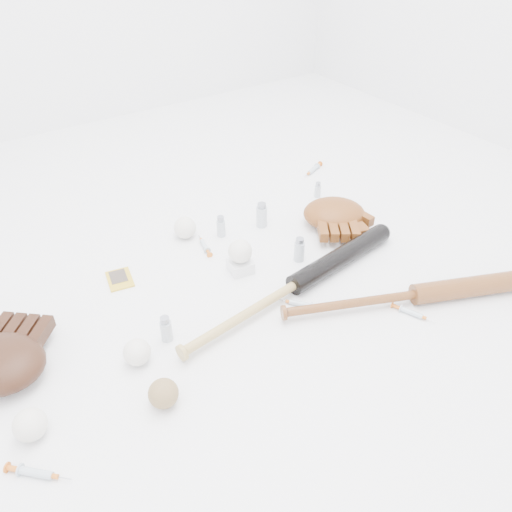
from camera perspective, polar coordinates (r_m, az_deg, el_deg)
bat_dark at (r=1.47m, az=4.52°, el=-3.27°), size 0.86×0.17×0.06m
bat_wood at (r=1.50m, az=17.84°, el=-4.19°), size 0.79×0.38×0.06m
glove_tan at (r=1.77m, az=8.93°, el=4.84°), size 0.36×0.36×0.09m
trading_card at (r=1.58m, az=-15.30°, el=-2.57°), size 0.09×0.11×0.01m
pedestal at (r=1.55m, az=-1.79°, el=-1.13°), size 0.08×0.08×0.04m
baseball_on_pedestal at (r=1.52m, az=-1.83°, el=0.54°), size 0.07×0.07×0.07m
baseball_left at (r=1.24m, az=-24.40°, el=-17.16°), size 0.07×0.07×0.07m
baseball_upper at (r=1.71m, az=-8.11°, el=3.22°), size 0.08×0.08×0.08m
baseball_mid at (r=1.30m, az=-13.44°, el=-10.65°), size 0.07×0.07×0.07m
baseball_aged at (r=1.20m, az=-10.54°, el=-15.19°), size 0.07×0.07×0.07m
syringe_0 at (r=1.20m, az=-23.82°, el=-21.73°), size 0.13×0.13×0.02m
syringe_1 at (r=1.44m, az=5.09°, el=-5.47°), size 0.11×0.12×0.02m
syringe_2 at (r=1.66m, az=-5.90°, el=1.19°), size 0.05×0.14×0.02m
syringe_3 at (r=1.47m, az=17.35°, el=-6.19°), size 0.07×0.14×0.02m
syringe_4 at (r=2.13m, az=6.55°, el=9.79°), size 0.16×0.09×0.02m
vial_0 at (r=1.70m, az=-4.03°, el=3.42°), size 0.03×0.03×0.08m
vial_1 at (r=1.94m, az=7.07°, el=7.53°), size 0.02×0.02×0.06m
vial_2 at (r=1.59m, az=4.97°, el=0.75°), size 0.03×0.03×0.08m
vial_3 at (r=1.74m, az=0.66°, el=4.73°), size 0.04×0.04×0.09m
vial_4 at (r=1.34m, az=-10.24°, el=-8.16°), size 0.03×0.03×0.08m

